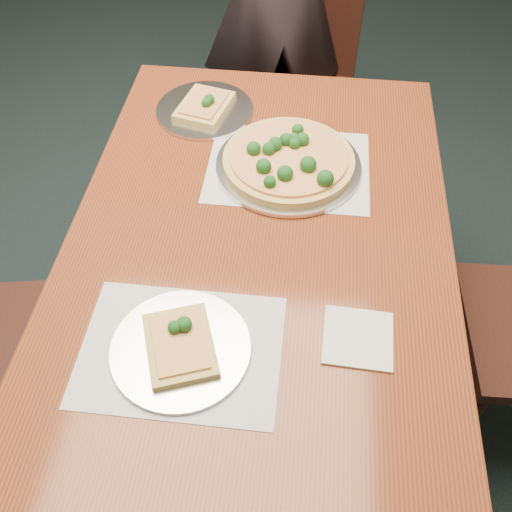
# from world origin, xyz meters

# --- Properties ---
(ground) EXTENTS (8.00, 8.00, 0.00)m
(ground) POSITION_xyz_m (0.00, 0.00, 0.00)
(ground) COLOR black
(ground) RESTS_ON ground
(dining_table) EXTENTS (0.90, 1.50, 0.75)m
(dining_table) POSITION_xyz_m (0.25, -0.25, 0.66)
(dining_table) COLOR #5E2612
(dining_table) RESTS_ON ground
(chair_far) EXTENTS (0.47, 0.47, 0.91)m
(chair_far) POSITION_xyz_m (0.28, 0.88, 0.52)
(chair_far) COLOR black
(chair_far) RESTS_ON ground
(placemat_main) EXTENTS (0.42, 0.32, 0.00)m
(placemat_main) POSITION_xyz_m (0.30, 0.06, 0.75)
(placemat_main) COLOR white
(placemat_main) RESTS_ON dining_table
(placemat_near) EXTENTS (0.40, 0.30, 0.00)m
(placemat_near) POSITION_xyz_m (0.13, -0.51, 0.75)
(placemat_near) COLOR white
(placemat_near) RESTS_ON dining_table
(pizza_pan) EXTENTS (0.38, 0.38, 0.07)m
(pizza_pan) POSITION_xyz_m (0.30, 0.06, 0.77)
(pizza_pan) COLOR silver
(pizza_pan) RESTS_ON dining_table
(slice_plate_near) EXTENTS (0.28, 0.28, 0.06)m
(slice_plate_near) POSITION_xyz_m (0.13, -0.51, 0.76)
(slice_plate_near) COLOR silver
(slice_plate_near) RESTS_ON dining_table
(slice_plate_far) EXTENTS (0.28, 0.28, 0.06)m
(slice_plate_far) POSITION_xyz_m (0.04, 0.28, 0.76)
(slice_plate_far) COLOR silver
(slice_plate_far) RESTS_ON dining_table
(napkin) EXTENTS (0.15, 0.15, 0.01)m
(napkin) POSITION_xyz_m (0.48, -0.45, 0.75)
(napkin) COLOR white
(napkin) RESTS_ON dining_table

